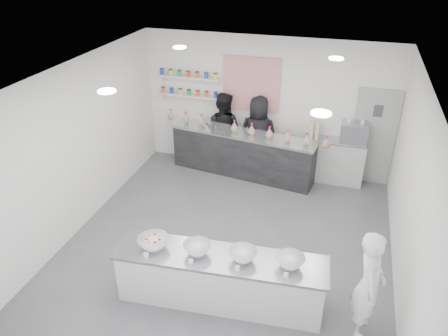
# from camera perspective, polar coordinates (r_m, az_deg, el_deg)

# --- Properties ---
(floor) EXTENTS (6.00, 6.00, 0.00)m
(floor) POSITION_cam_1_polar(r_m,az_deg,el_deg) (7.80, 0.55, -9.84)
(floor) COLOR #515156
(floor) RESTS_ON ground
(ceiling) EXTENTS (6.00, 6.00, 0.00)m
(ceiling) POSITION_cam_1_polar(r_m,az_deg,el_deg) (6.39, 0.67, 11.77)
(ceiling) COLOR white
(ceiling) RESTS_ON floor
(back_wall) EXTENTS (5.50, 0.00, 5.50)m
(back_wall) POSITION_cam_1_polar(r_m,az_deg,el_deg) (9.64, 5.58, 8.10)
(back_wall) COLOR white
(back_wall) RESTS_ON floor
(left_wall) EXTENTS (0.00, 6.00, 6.00)m
(left_wall) POSITION_cam_1_polar(r_m,az_deg,el_deg) (8.08, -18.50, 2.54)
(left_wall) COLOR white
(left_wall) RESTS_ON floor
(right_wall) EXTENTS (0.00, 6.00, 6.00)m
(right_wall) POSITION_cam_1_polar(r_m,az_deg,el_deg) (6.85, 23.33, -3.25)
(right_wall) COLOR white
(right_wall) RESTS_ON floor
(back_door) EXTENTS (0.88, 0.04, 2.10)m
(back_door) POSITION_cam_1_polar(r_m,az_deg,el_deg) (9.65, 18.93, 3.78)
(back_door) COLOR #979794
(back_door) RESTS_ON floor
(pattern_panel) EXTENTS (1.25, 0.03, 1.20)m
(pattern_panel) POSITION_cam_1_polar(r_m,az_deg,el_deg) (9.54, 3.58, 10.81)
(pattern_panel) COLOR red
(pattern_panel) RESTS_ON back_wall
(jar_shelf_lower) EXTENTS (1.45, 0.22, 0.04)m
(jar_shelf_lower) POSITION_cam_1_polar(r_m,az_deg,el_deg) (9.97, -4.54, 9.45)
(jar_shelf_lower) COLOR silver
(jar_shelf_lower) RESTS_ON back_wall
(jar_shelf_upper) EXTENTS (1.45, 0.22, 0.04)m
(jar_shelf_upper) POSITION_cam_1_polar(r_m,az_deg,el_deg) (9.84, -4.63, 11.76)
(jar_shelf_upper) COLOR silver
(jar_shelf_upper) RESTS_ON back_wall
(preserve_jars) EXTENTS (1.45, 0.10, 0.56)m
(preserve_jars) POSITION_cam_1_polar(r_m,az_deg,el_deg) (9.87, -4.64, 10.95)
(preserve_jars) COLOR #FA602B
(preserve_jars) RESTS_ON jar_shelf_lower
(downlight_0) EXTENTS (0.24, 0.24, 0.02)m
(downlight_0) POSITION_cam_1_polar(r_m,az_deg,el_deg) (6.06, -15.06, 9.67)
(downlight_0) COLOR white
(downlight_0) RESTS_ON ceiling
(downlight_1) EXTENTS (0.24, 0.24, 0.02)m
(downlight_1) POSITION_cam_1_polar(r_m,az_deg,el_deg) (5.24, 12.57, 7.00)
(downlight_1) COLOR white
(downlight_1) RESTS_ON ceiling
(downlight_2) EXTENTS (0.24, 0.24, 0.02)m
(downlight_2) POSITION_cam_1_polar(r_m,az_deg,el_deg) (8.30, -5.83, 15.42)
(downlight_2) COLOR white
(downlight_2) RESTS_ON ceiling
(downlight_3) EXTENTS (0.24, 0.24, 0.02)m
(downlight_3) POSITION_cam_1_polar(r_m,az_deg,el_deg) (7.72, 14.45, 13.69)
(downlight_3) COLOR white
(downlight_3) RESTS_ON ceiling
(prep_counter) EXTENTS (3.07, 0.92, 0.83)m
(prep_counter) POSITION_cam_1_polar(r_m,az_deg,el_deg) (6.52, -0.53, -14.28)
(prep_counter) COLOR beige
(prep_counter) RESTS_ON floor
(back_bar) EXTENTS (3.29, 1.06, 1.00)m
(back_bar) POSITION_cam_1_polar(r_m,az_deg,el_deg) (9.68, 2.42, 1.85)
(back_bar) COLOR black
(back_bar) RESTS_ON floor
(sneeze_guard) EXTENTS (3.16, 0.48, 0.27)m
(sneeze_guard) POSITION_cam_1_polar(r_m,az_deg,el_deg) (9.17, 1.82, 4.70)
(sneeze_guard) COLOR white
(sneeze_guard) RESTS_ON back_bar
(espresso_ledge) EXTENTS (1.32, 0.42, 0.98)m
(espresso_ledge) POSITION_cam_1_polar(r_m,az_deg,el_deg) (9.70, 14.03, 0.93)
(espresso_ledge) COLOR beige
(espresso_ledge) RESTS_ON floor
(espresso_machine) EXTENTS (0.55, 0.38, 0.42)m
(espresso_machine) POSITION_cam_1_polar(r_m,az_deg,el_deg) (9.41, 16.65, 4.41)
(espresso_machine) COLOR #93969E
(espresso_machine) RESTS_ON espresso_ledge
(cup_stacks) EXTENTS (0.24, 0.24, 0.35)m
(cup_stacks) POSITION_cam_1_polar(r_m,az_deg,el_deg) (9.43, 11.77, 4.89)
(cup_stacks) COLOR beige
(cup_stacks) RESTS_ON espresso_ledge
(prep_bowls) EXTENTS (2.39, 0.68, 0.16)m
(prep_bowls) POSITION_cam_1_polar(r_m,az_deg,el_deg) (6.19, -0.55, -10.93)
(prep_bowls) COLOR white
(prep_bowls) RESTS_ON prep_counter
(label_cards) EXTENTS (2.01, 0.04, 0.07)m
(label_cards) POSITION_cam_1_polar(r_m,az_deg,el_deg) (5.86, -2.47, -14.29)
(label_cards) COLOR white
(label_cards) RESTS_ON prep_counter
(cookie_bags) EXTENTS (3.73, 0.69, 0.27)m
(cookie_bags) POSITION_cam_1_polar(r_m,az_deg,el_deg) (9.41, 2.50, 5.31)
(cookie_bags) COLOR pink
(cookie_bags) RESTS_ON back_bar
(woman_prep) EXTENTS (0.39, 0.59, 1.62)m
(woman_prep) POSITION_cam_1_polar(r_m,az_deg,el_deg) (6.14, 18.38, -14.33)
(woman_prep) COLOR white
(woman_prep) RESTS_ON floor
(staff_left) EXTENTS (0.94, 0.78, 1.79)m
(staff_left) POSITION_cam_1_polar(r_m,az_deg,el_deg) (9.86, -0.16, 4.90)
(staff_left) COLOR black
(staff_left) RESTS_ON floor
(staff_right) EXTENTS (0.89, 0.60, 1.77)m
(staff_right) POSITION_cam_1_polar(r_m,az_deg,el_deg) (9.68, 4.45, 4.30)
(staff_right) COLOR black
(staff_right) RESTS_ON floor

